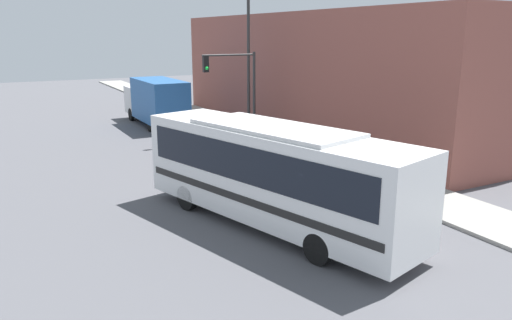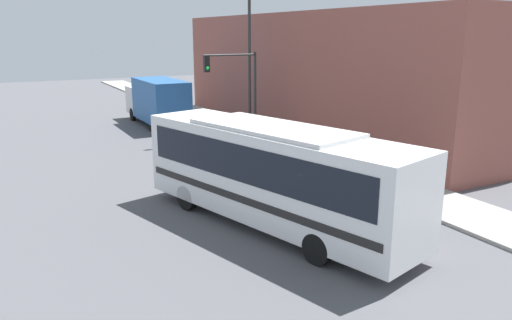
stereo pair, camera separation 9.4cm
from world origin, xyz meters
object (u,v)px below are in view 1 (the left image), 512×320
(traffic_light_pole, at_px, (236,80))
(fire_hydrant, at_px, (377,178))
(delivery_truck, at_px, (156,100))
(parking_meter, at_px, (300,140))
(street_lamp, at_px, (243,55))
(city_bus, at_px, (273,170))

(traffic_light_pole, bearing_deg, fire_hydrant, -84.74)
(delivery_truck, height_order, parking_meter, delivery_truck)
(fire_hydrant, height_order, parking_meter, parking_meter)
(parking_meter, relative_size, street_lamp, 0.16)
(delivery_truck, bearing_deg, parking_meter, -74.87)
(city_bus, xyz_separation_m, fire_hydrant, (5.72, 1.38, -1.45))
(fire_hydrant, bearing_deg, street_lamp, 90.55)
(traffic_light_pole, xyz_separation_m, street_lamp, (0.89, 0.89, 1.35))
(city_bus, bearing_deg, traffic_light_pole, 53.59)
(fire_hydrant, xyz_separation_m, street_lamp, (-0.11, 11.77, 4.48))
(parking_meter, bearing_deg, delivery_truck, 105.13)
(city_bus, height_order, street_lamp, street_lamp)
(traffic_light_pole, bearing_deg, city_bus, -111.04)
(traffic_light_pole, bearing_deg, delivery_truck, 107.82)
(fire_hydrant, distance_m, street_lamp, 12.59)
(city_bus, distance_m, fire_hydrant, 6.06)
(parking_meter, height_order, street_lamp, street_lamp)
(city_bus, relative_size, street_lamp, 1.30)
(delivery_truck, xyz_separation_m, fire_hydrant, (3.44, -18.48, -1.25))
(delivery_truck, bearing_deg, street_lamp, -63.60)
(parking_meter, bearing_deg, city_bus, -128.75)
(fire_hydrant, bearing_deg, delivery_truck, 100.56)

